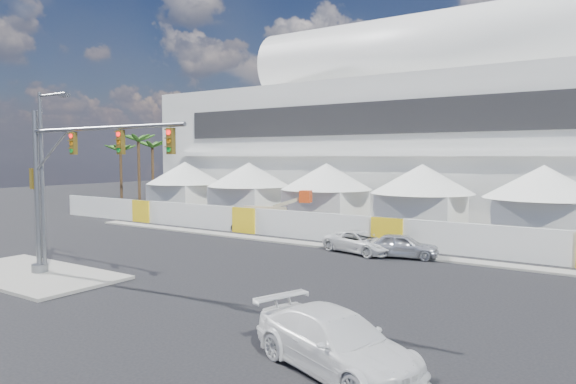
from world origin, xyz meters
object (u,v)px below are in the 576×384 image
Objects in this scene: boom_lift at (258,220)px; lot_car_c at (197,212)px; pickup_near at (336,342)px; sedan_silver at (402,246)px; pickup_curb at (360,242)px; traffic_mast at (62,185)px; streetlight_median at (45,170)px.

lot_car_c is at bearing 146.27° from boom_lift.
lot_car_c is at bearing 70.02° from pickup_near.
sedan_silver is 2.72m from pickup_curb.
traffic_mast reaches higher than pickup_near.
boom_lift is at bearing 85.18° from pickup_curb.
pickup_curb is 18.38m from streetlight_median.
pickup_curb is at bearing 43.70° from pickup_near.
lot_car_c is 23.99m from streetlight_median.
traffic_mast is at bearing 103.16° from pickup_near.
traffic_mast is 1.19× the size of streetlight_median.
pickup_near is 0.84× the size of boom_lift.
pickup_curb is at bearing 53.69° from streetlight_median.
pickup_curb is at bearing -34.94° from boom_lift.
boom_lift is (-0.28, 18.10, -4.45)m from streetlight_median.
lot_car_c is at bearing 59.14° from sedan_silver.
pickup_curb is 17.44m from traffic_mast.
pickup_curb is 0.45× the size of traffic_mast.
pickup_near reaches higher than lot_car_c.
traffic_mast reaches higher than lot_car_c.
boom_lift is at bearing -93.27° from lot_car_c.
traffic_mast is 1.58× the size of boom_lift.
traffic_mast is (-11.61, -14.50, 3.95)m from sedan_silver.
traffic_mast is (11.65, -21.42, 3.99)m from lot_car_c.
boom_lift reaches higher than lot_car_c.
pickup_curb is 0.86× the size of pickup_near.
streetlight_median is (-17.66, 2.13, 4.53)m from pickup_near.
streetlight_median reaches higher than sedan_silver.
traffic_mast is 18.72m from boom_lift.
pickup_curb is at bearing -93.91° from lot_car_c.
sedan_silver is 0.47× the size of streetlight_median.
lot_car_c is 24.71m from traffic_mast.
pickup_near is at bearing -115.41° from lot_car_c.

